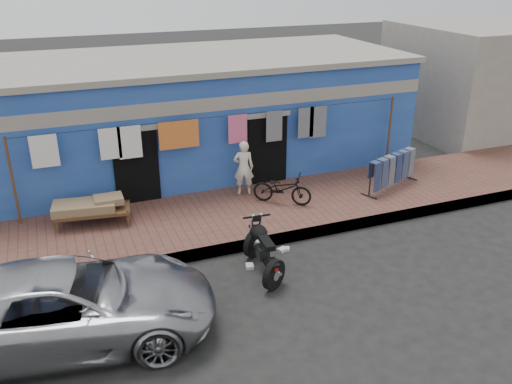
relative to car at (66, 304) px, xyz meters
name	(u,v)px	position (x,y,z in m)	size (l,w,h in m)	color
ground	(293,282)	(4.22, 0.20, -0.71)	(80.00, 80.00, 0.00)	black
sidewalk	(241,215)	(4.22, 3.20, -0.58)	(28.00, 3.00, 0.25)	brown
curb	(263,242)	(4.22, 1.75, -0.58)	(28.00, 0.10, 0.25)	gray
building	(194,113)	(4.22, 7.19, 0.98)	(12.20, 5.20, 3.36)	#234699
neighbor_right	(487,78)	(15.22, 7.20, 1.19)	(6.00, 5.00, 3.80)	#9E9384
clothesline	(204,137)	(3.72, 4.45, 1.11)	(10.06, 0.06, 2.10)	brown
car	(66,304)	(0.00, 0.00, 0.00)	(2.27, 5.00, 1.41)	#ACACB0
seated_person	(244,168)	(4.65, 4.17, 0.26)	(0.52, 0.34, 1.43)	beige
bicycle	(282,185)	(5.33, 3.25, 0.02)	(0.52, 1.48, 0.96)	black
motorcycle	(263,249)	(3.83, 0.80, -0.17)	(0.70, 1.68, 1.06)	black
charpoy	(93,212)	(0.82, 3.82, -0.16)	(1.85, 1.07, 0.59)	brown
jeans_rack	(392,171)	(8.45, 3.12, 0.02)	(1.98, 1.09, 0.95)	black
litter_a	(282,250)	(4.52, 1.40, -0.66)	(0.18, 0.14, 0.08)	silver
litter_b	(287,249)	(4.63, 1.40, -0.67)	(0.15, 0.11, 0.07)	silver
litter_c	(250,266)	(3.61, 1.02, -0.67)	(0.19, 0.15, 0.08)	silver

